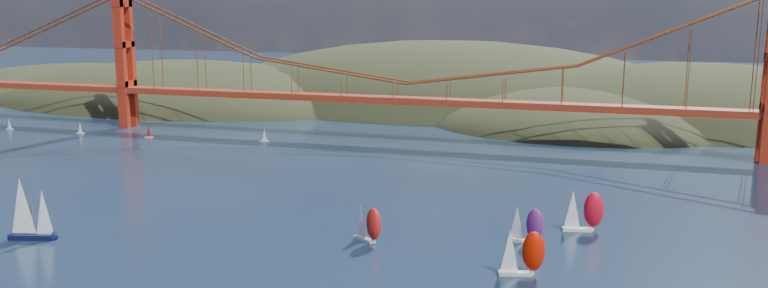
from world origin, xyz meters
TOP-DOWN VIEW (x-y plane):
  - headlands at (44.95, 278.29)m, footprint 725.00×225.00m
  - bridge at (-1.75, 180.00)m, footprint 552.00×12.00m
  - sloop_navy at (-50.86, 45.71)m, footprint 10.41×6.91m
  - racer_0 at (21.14, 65.35)m, footprint 8.10×6.21m
  - racer_1 at (55.70, 54.46)m, footprint 8.96×4.84m
  - racer_3 at (65.97, 86.70)m, footprint 9.33×4.79m
  - racer_rwb at (54.39, 74.64)m, footprint 7.99×4.20m
  - distant_boat_0 at (-162.51, 159.81)m, footprint 3.00×2.00m
  - distant_boat_1 at (-128.36, 159.88)m, footprint 3.00×2.00m
  - distant_boat_2 at (-97.52, 160.25)m, footprint 3.00×2.00m
  - distant_boat_3 at (-51.67, 165.96)m, footprint 3.00×2.00m

SIDE VIEW (x-z plane):
  - headlands at x=44.95m, z-range -60.46..35.54m
  - distant_boat_0 at x=-162.51m, z-range 0.06..4.76m
  - distant_boat_1 at x=-128.36m, z-range 0.06..4.76m
  - distant_boat_2 at x=-97.52m, z-range 0.06..4.76m
  - distant_boat_3 at x=-51.67m, z-range 0.06..4.76m
  - racer_rwb at x=54.39m, z-range -0.25..8.72m
  - racer_0 at x=21.14m, z-range -0.25..8.91m
  - racer_1 at x=55.70m, z-range -0.28..9.77m
  - racer_3 at x=65.97m, z-range -0.29..10.19m
  - sloop_navy at x=-50.86m, z-range -0.91..14.57m
  - bridge at x=-1.75m, z-range 4.73..59.73m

